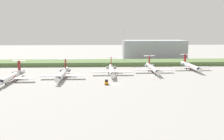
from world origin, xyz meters
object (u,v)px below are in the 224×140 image
(regional_jet_second, at_px, (63,74))
(regional_jet_third, at_px, (112,70))
(baggage_tug, at_px, (106,82))
(safety_cone_mid_marker, at_px, (160,79))
(regional_jet_fourth, at_px, (153,68))
(regional_jet_fifth, at_px, (190,66))
(regional_jet_nearest, at_px, (12,76))
(safety_cone_front_marker, at_px, (154,79))
(antenna_mast, at_px, (124,50))

(regional_jet_second, relative_size, regional_jet_third, 1.00)
(baggage_tug, distance_m, safety_cone_mid_marker, 29.29)
(regional_jet_third, bearing_deg, regional_jet_fourth, 14.04)
(regional_jet_fifth, height_order, baggage_tug, regional_jet_fifth)
(regional_jet_third, relative_size, regional_jet_fifth, 1.00)
(regional_jet_nearest, relative_size, regional_jet_third, 1.00)
(safety_cone_front_marker, xyz_separation_m, safety_cone_mid_marker, (3.20, -0.10, 0.00))
(safety_cone_front_marker, relative_size, safety_cone_mid_marker, 1.00)
(regional_jet_fifth, xyz_separation_m, antenna_mast, (-40.43, 25.72, 8.36))
(regional_jet_second, height_order, regional_jet_third, same)
(regional_jet_third, height_order, baggage_tug, regional_jet_third)
(regional_jet_second, relative_size, safety_cone_mid_marker, 56.36)
(regional_jet_fifth, bearing_deg, regional_jet_second, -163.64)
(regional_jet_nearest, relative_size, safety_cone_mid_marker, 56.36)
(regional_jet_fifth, distance_m, safety_cone_mid_marker, 38.92)
(regional_jet_nearest, height_order, regional_jet_second, same)
(regional_jet_nearest, relative_size, baggage_tug, 9.69)
(regional_jet_nearest, distance_m, safety_cone_mid_marker, 74.72)
(regional_jet_second, distance_m, baggage_tug, 27.07)
(safety_cone_front_marker, bearing_deg, baggage_tug, -159.97)
(regional_jet_second, relative_size, safety_cone_front_marker, 56.36)
(regional_jet_third, relative_size, baggage_tug, 9.69)
(regional_jet_second, distance_m, safety_cone_front_marker, 47.86)
(regional_jet_fifth, bearing_deg, baggage_tug, -145.68)
(antenna_mast, height_order, safety_cone_mid_marker, antenna_mast)
(regional_jet_second, bearing_deg, regional_jet_fourth, 16.62)
(regional_jet_third, height_order, regional_jet_fifth, same)
(regional_jet_nearest, bearing_deg, safety_cone_front_marker, 0.38)
(regional_jet_fifth, xyz_separation_m, safety_cone_mid_marker, (-26.61, -28.31, -2.26))
(regional_jet_second, relative_size, regional_jet_fourth, 1.00)
(regional_jet_nearest, relative_size, regional_jet_second, 1.00)
(regional_jet_nearest, height_order, regional_jet_fourth, same)
(antenna_mast, distance_m, baggage_tug, 65.24)
(baggage_tug, bearing_deg, regional_jet_fourth, 46.37)
(baggage_tug, distance_m, safety_cone_front_marker, 26.30)
(baggage_tug, bearing_deg, regional_jet_nearest, 169.67)
(regional_jet_second, distance_m, antenna_mast, 61.43)
(regional_jet_nearest, xyz_separation_m, safety_cone_front_marker, (71.48, 0.47, -2.26))
(regional_jet_fourth, xyz_separation_m, regional_jet_fifth, (26.10, 7.41, 0.00))
(regional_jet_third, xyz_separation_m, baggage_tug, (-3.49, -23.57, -1.53))
(regional_jet_fourth, bearing_deg, baggage_tug, -133.63)
(safety_cone_front_marker, bearing_deg, safety_cone_mid_marker, -1.84)
(safety_cone_front_marker, bearing_deg, regional_jet_fourth, 79.89)
(antenna_mast, relative_size, safety_cone_mid_marker, 47.99)
(regional_jet_second, relative_size, baggage_tug, 9.69)
(regional_jet_fifth, relative_size, baggage_tug, 9.69)
(baggage_tug, bearing_deg, safety_cone_mid_marker, 17.70)
(regional_jet_second, xyz_separation_m, safety_cone_mid_marker, (50.68, -5.61, -2.26))
(regional_jet_nearest, relative_size, regional_jet_fifth, 1.00)
(regional_jet_fourth, height_order, safety_cone_front_marker, regional_jet_fourth)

